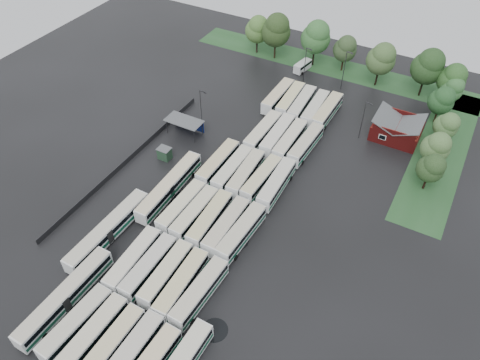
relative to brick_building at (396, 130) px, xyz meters
The scene contains 60 objects.
ground 49.08m from the brick_building, 119.30° to the right, with size 160.00×160.00×0.00m, color black.
brick_building is the anchor object (origin of this frame).
wash_shed 46.14m from the brick_building, 153.27° to the right, with size 8.20×4.20×3.58m.
utility_hut 50.26m from the brick_building, 143.11° to the right, with size 2.70×2.20×2.62m.
grass_strip_north 31.19m from the brick_building, 134.96° to the left, with size 80.00×10.00×0.01m, color #224C23.
grass_strip_east 10.17m from the brick_building, ahead, with size 10.00×50.00×0.01m, color #224C23.
west_fence 57.83m from the brick_building, 143.04° to the right, with size 0.10×50.00×1.20m, color #2D2D30.
bus_r0c0 74.15m from the brick_building, 112.64° to the right, with size 3.32×12.80×3.53m.
bus_r0c1 72.96m from the brick_building, 110.21° to the right, with size 2.78×12.61×3.50m.
bus_r0c2 72.03m from the brick_building, 107.65° to the right, with size 2.68×12.51×3.48m.
bus_r0c3 70.93m from the brick_building, 105.26° to the right, with size 2.78×12.91×3.59m.
bus_r1c0 62.19m from the brick_building, 117.22° to the right, with size 3.21×12.80×3.53m.
bus_r1c1 60.74m from the brick_building, 114.72° to the right, with size 2.72×12.48×3.47m.
bus_r1c2 59.23m from the brick_building, 111.96° to the right, with size 2.99×12.47×3.45m.
bus_r1c3 58.48m from the brick_building, 108.86° to the right, with size 3.15×12.83×3.55m.
bus_r1c4 57.47m from the brick_building, 105.79° to the right, with size 3.17×12.73×3.52m.
bus_r2c0 50.24m from the brick_building, 124.15° to the right, with size 2.85×12.54×3.48m.
bus_r2c1 48.81m from the brick_building, 121.14° to the right, with size 2.76×12.48×3.47m.
bus_r2c2 47.14m from the brick_building, 117.96° to the right, with size 3.20×12.76×3.53m.
bus_r2c3 45.72m from the brick_building, 114.19° to the right, with size 2.72×12.71×3.54m.
bus_r2c4 44.59m from the brick_building, 110.66° to the right, with size 3.31×12.98×3.58m.
bus_r3c0 40.00m from the brick_building, 135.50° to the right, with size 2.80×12.85×3.57m.
bus_r3c1 37.76m from the brick_building, 131.68° to the right, with size 2.67×12.51×3.48m.
bus_r3c2 35.76m from the brick_building, 128.30° to the right, with size 3.23×12.68×3.50m.
bus_r3c3 33.63m from the brick_building, 124.10° to the right, with size 3.13×12.42×3.43m.
bus_r3c4 31.93m from the brick_building, 119.29° to the right, with size 3.13×13.00×3.60m.
bus_r4c1 29.12m from the brick_building, 149.70° to the right, with size 2.96×13.09×3.63m.
bus_r4c2 26.11m from the brick_building, 146.94° to the right, with size 3.05×13.08×3.63m.
bus_r4c3 23.79m from the brick_building, 142.46° to the right, with size 2.80×12.79×3.55m.
bus_r4c4 20.92m from the brick_building, 137.56° to the right, with size 3.14×12.74×3.52m.
bus_r5c0 28.29m from the brick_building, behind, with size 2.77×12.84×3.57m.
bus_r5c1 25.09m from the brick_building, behind, with size 3.32×12.76×3.52m.
bus_r5c2 22.06m from the brick_building, behind, with size 3.36×12.89×3.55m.
bus_r5c3 18.64m from the brick_building, behind, with size 3.20×12.74×3.52m.
bus_r5c4 15.80m from the brick_building, behind, with size 2.90×13.02×3.62m.
artic_bus_west_a 73.74m from the brick_building, 116.80° to the right, with size 2.88×18.53×3.43m.
artic_bus_west_b 50.67m from the brick_building, 130.93° to the right, with size 3.05×18.77×3.47m.
artic_bus_west_c 63.67m from the brick_building, 124.61° to the right, with size 3.09×19.10×3.53m.
minibus 33.38m from the brick_building, 150.76° to the left, with size 3.05×5.94×2.47m.
tree_north_0 48.22m from the brick_building, 156.52° to the left, with size 6.59×6.59×10.91m.
tree_north_1 43.11m from the brick_building, 153.97° to the left, with size 7.80×7.80×12.92m.
tree_north_2 35.03m from the brick_building, 143.66° to the left, with size 7.66×7.66×12.68m.
tree_north_3 29.58m from the brick_building, 133.00° to the left, with size 6.03×6.03×9.98m.
tree_north_4 21.88m from the brick_building, 118.06° to the left, with size 7.07×7.07×11.72m.
tree_north_5 20.24m from the brick_building, 87.33° to the left, with size 7.66×7.66×12.69m.
tree_north_6 20.37m from the brick_building, 69.75° to the left, with size 6.54×6.54×10.84m.
tree_east_0 16.76m from the brick_building, 55.00° to the right, with size 5.23×5.23×8.67m.
tree_east_1 12.29m from the brick_building, 39.71° to the right, with size 5.70×5.70×9.45m.
tree_east_2 10.10m from the brick_building, 10.84° to the left, with size 5.17×5.14×8.52m.
tree_east_3 12.43m from the brick_building, 56.28° to the left, with size 5.68×5.68×9.41m.
tree_east_4 18.50m from the brick_building, 65.19° to the left, with size 5.26×5.26×8.71m.
lamp_post_ne 8.65m from the brick_building, 149.26° to the right, with size 1.44×0.28×9.34m.
lamp_post_nw 42.59m from the brick_building, 153.55° to the right, with size 1.69×0.33×11.00m.
lamp_post_back_w 28.60m from the brick_building, 158.14° to the left, with size 1.52×0.30×9.88m.
lamp_post_back_e 21.60m from the brick_building, 143.14° to the left, with size 1.59×0.31×10.34m.
puddle_0 69.06m from the brick_building, 111.73° to the right, with size 5.38×5.38×0.01m, color black.
puddle_1 69.76m from the brick_building, 104.96° to the right, with size 4.34×4.34×0.01m, color black.
puddle_2 49.79m from the brick_building, 128.19° to the right, with size 4.69×4.69×0.01m, color black.
puddle_3 45.39m from the brick_building, 111.22° to the right, with size 4.38×4.38×0.01m, color black.
puddle_4 59.76m from the brick_building, 100.55° to the right, with size 4.06×4.06×0.01m, color black.
Camera 1 is at (33.22, -44.81, 64.03)m, focal length 35.00 mm.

